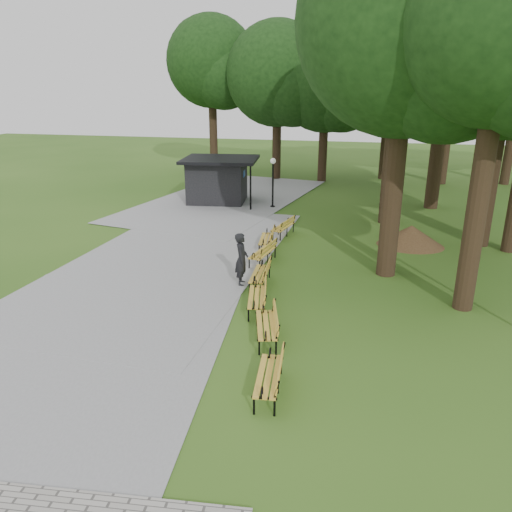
% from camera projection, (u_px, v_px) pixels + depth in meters
% --- Properties ---
extents(ground, '(100.00, 100.00, 0.00)m').
position_uv_depth(ground, '(246.00, 295.00, 16.47)').
color(ground, '#325A19').
rests_on(ground, ground).
extents(path, '(12.00, 38.00, 0.06)m').
position_uv_depth(path, '(170.00, 256.00, 20.09)').
color(path, gray).
rests_on(path, ground).
extents(person, '(0.58, 0.77, 1.90)m').
position_uv_depth(person, '(241.00, 259.00, 17.00)').
color(person, black).
rests_on(person, ground).
extents(kiosk, '(4.72, 4.23, 2.69)m').
position_uv_depth(kiosk, '(217.00, 180.00, 29.26)').
color(kiosk, black).
rests_on(kiosk, ground).
extents(lamp_post, '(0.32, 0.32, 2.85)m').
position_uv_depth(lamp_post, '(273.00, 172.00, 27.67)').
color(lamp_post, black).
rests_on(lamp_post, ground).
extents(dirt_mound, '(2.43, 2.43, 0.92)m').
position_uv_depth(dirt_mound, '(411.00, 236.00, 21.42)').
color(dirt_mound, '#47301C').
rests_on(dirt_mound, ground).
extents(bench_0, '(0.83, 1.95, 0.88)m').
position_uv_depth(bench_0, '(268.00, 376.00, 11.06)').
color(bench_0, gold).
rests_on(bench_0, ground).
extents(bench_1, '(1.11, 2.00, 0.88)m').
position_uv_depth(bench_1, '(266.00, 325.00, 13.41)').
color(bench_1, gold).
rests_on(bench_1, ground).
extents(bench_2, '(1.00, 1.99, 0.88)m').
position_uv_depth(bench_2, '(257.00, 297.00, 15.20)').
color(bench_2, gold).
rests_on(bench_2, ground).
extents(bench_3, '(0.76, 1.94, 0.88)m').
position_uv_depth(bench_3, '(260.00, 274.00, 17.06)').
color(bench_3, gold).
rests_on(bench_3, ground).
extents(bench_4, '(0.95, 1.98, 0.88)m').
position_uv_depth(bench_4, '(263.00, 253.00, 19.27)').
color(bench_4, gold).
rests_on(bench_4, ground).
extents(bench_5, '(0.86, 1.96, 0.88)m').
position_uv_depth(bench_5, '(266.00, 239.00, 21.02)').
color(bench_5, gold).
rests_on(bench_5, ground).
extents(bench_6, '(1.02, 1.99, 0.88)m').
position_uv_depth(bench_6, '(283.00, 227.00, 22.80)').
color(bench_6, gold).
rests_on(bench_6, ground).
extents(lawn_tree_0, '(7.28, 7.28, 12.23)m').
position_uv_depth(lawn_tree_0, '(409.00, 23.00, 15.48)').
color(lawn_tree_0, black).
rests_on(lawn_tree_0, ground).
extents(lawn_tree_1, '(6.52, 6.52, 11.06)m').
position_uv_depth(lawn_tree_1, '(511.00, 56.00, 19.08)').
color(lawn_tree_1, black).
rests_on(lawn_tree_1, ground).
extents(lawn_tree_2, '(7.94, 7.94, 12.48)m').
position_uv_depth(lawn_tree_2, '(402.00, 45.00, 22.46)').
color(lawn_tree_2, black).
rests_on(lawn_tree_2, ground).
extents(lawn_tree_3, '(5.74, 5.74, 11.24)m').
position_uv_depth(lawn_tree_3, '(506.00, 20.00, 12.76)').
color(lawn_tree_3, black).
rests_on(lawn_tree_3, ground).
extents(lawn_tree_4, '(6.93, 6.93, 13.06)m').
position_uv_depth(lawn_tree_4, '(452.00, 28.00, 25.18)').
color(lawn_tree_4, black).
rests_on(lawn_tree_4, ground).
extents(tree_backdrop, '(37.99, 10.11, 16.34)m').
position_uv_depth(tree_backdrop, '(420.00, 63.00, 33.47)').
color(tree_backdrop, black).
rests_on(tree_backdrop, ground).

